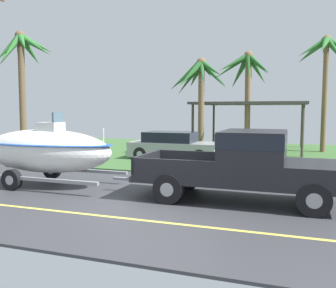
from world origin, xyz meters
The scene contains 9 objects.
ground centered at (0.00, 8.38, -0.01)m, with size 36.00×22.00×0.11m.
pickup_truck_towing centered at (2.34, 0.72, 1.06)m, with size 5.65×2.17×1.91m.
boat_on_trailer centered at (-4.30, 0.72, 1.14)m, with size 6.08×2.20×2.39m.
parked_sedan_far centered at (-2.24, 7.78, 0.67)m, with size 4.32×1.84×1.38m.
carport_awning centered at (0.82, 13.21, 2.75)m, with size 6.24×5.86×2.88m.
palm_tree_near_left centered at (4.78, 13.49, 5.29)m, with size 2.98×3.04×6.58m.
palm_tree_near_right centered at (-1.53, 9.80, 4.00)m, with size 3.23×3.14×5.17m.
palm_tree_mid centered at (-9.23, 5.52, 4.92)m, with size 3.04×2.99×6.23m.
palm_tree_far_left centered at (0.85, 10.73, 4.31)m, with size 3.15×3.12×5.51m.
Camera 1 is at (3.48, -9.23, 2.48)m, focal length 39.55 mm.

